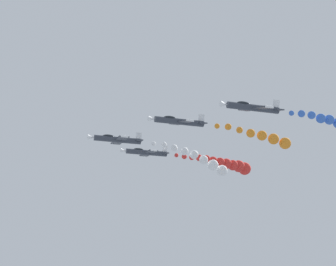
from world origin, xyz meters
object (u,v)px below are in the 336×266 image
(airplane_left_outer, at_px, (252,107))
(airplane_left_inner, at_px, (178,121))
(airplane_lead, at_px, (117,139))
(airplane_right_inner, at_px, (146,152))

(airplane_left_outer, bearing_deg, airplane_left_inner, 40.65)
(airplane_left_inner, height_order, airplane_left_outer, airplane_left_inner)
(airplane_lead, relative_size, airplane_left_outer, 1.00)
(airplane_lead, height_order, airplane_right_inner, airplane_right_inner)
(airplane_right_inner, distance_m, airplane_left_outer, 32.86)
(airplane_right_inner, bearing_deg, airplane_left_outer, -162.99)
(airplane_left_inner, distance_m, airplane_right_inner, 20.89)
(airplane_lead, xyz_separation_m, airplane_right_inner, (10.42, -8.39, 0.96))
(airplane_left_inner, bearing_deg, airplane_lead, 40.55)
(airplane_lead, height_order, airplane_left_inner, airplane_left_inner)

